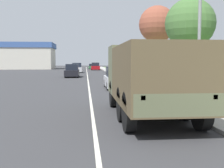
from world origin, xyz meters
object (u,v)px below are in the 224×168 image
object	(u,v)px
car_nearest_ahead	(117,79)
car_farthest_ahead	(92,67)
lamp_post	(196,6)
military_truck	(149,75)
car_third_ahead	(77,68)
car_second_ahead	(72,71)
car_fourth_ahead	(95,67)

from	to	relation	value
car_nearest_ahead	car_farthest_ahead	bearing A→B (deg)	90.70
car_farthest_ahead	lamp_post	size ratio (longest dim) A/B	0.55
military_truck	car_nearest_ahead	xyz separation A→B (m)	(-0.02, 10.91, -0.84)
car_third_ahead	lamp_post	xyz separation A→B (m)	(6.35, -38.69, 3.73)
car_second_ahead	car_farthest_ahead	xyz separation A→B (m)	(3.45, 36.20, -0.13)
car_second_ahead	car_farthest_ahead	distance (m)	36.36
car_nearest_ahead	car_fourth_ahead	world-z (taller)	car_fourth_ahead
car_fourth_ahead	car_farthest_ahead	distance (m)	8.40
car_nearest_ahead	car_fourth_ahead	distance (m)	43.36
car_fourth_ahead	car_farthest_ahead	world-z (taller)	car_fourth_ahead
car_fourth_ahead	lamp_post	size ratio (longest dim) A/B	0.56
car_second_ahead	car_fourth_ahead	size ratio (longest dim) A/B	1.08
car_second_ahead	car_farthest_ahead	size ratio (longest dim) A/B	1.10
car_second_ahead	military_truck	bearing A→B (deg)	-81.18
military_truck	car_fourth_ahead	xyz separation A→B (m)	(-0.12, 54.27, -0.81)
military_truck	car_nearest_ahead	distance (m)	10.94
car_nearest_ahead	military_truck	bearing A→B (deg)	-89.90
car_fourth_ahead	car_third_ahead	bearing A→B (deg)	-105.34
car_third_ahead	lamp_post	size ratio (longest dim) A/B	0.56
military_truck	lamp_post	world-z (taller)	lamp_post
car_second_ahead	car_farthest_ahead	bearing A→B (deg)	84.55
military_truck	car_fourth_ahead	size ratio (longest dim) A/B	1.65
car_second_ahead	lamp_post	bearing A→B (deg)	-75.16
car_nearest_ahead	car_second_ahead	xyz separation A→B (m)	(-4.09, 15.54, 0.02)
car_fourth_ahead	lamp_post	world-z (taller)	lamp_post
car_nearest_ahead	lamp_post	xyz separation A→B (m)	(2.46, -9.15, 3.77)
car_nearest_ahead	lamp_post	bearing A→B (deg)	-74.98
car_nearest_ahead	car_farthest_ahead	world-z (taller)	car_nearest_ahead
military_truck	car_third_ahead	world-z (taller)	military_truck
military_truck	car_farthest_ahead	size ratio (longest dim) A/B	1.68
car_second_ahead	lamp_post	world-z (taller)	lamp_post
car_nearest_ahead	car_third_ahead	world-z (taller)	car_third_ahead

